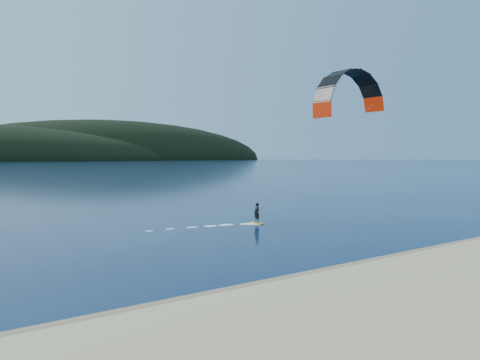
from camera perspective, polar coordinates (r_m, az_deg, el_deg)
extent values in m
plane|color=#08183D|center=(19.14, 12.56, -16.66)|extent=(1800.00, 1800.00, 0.00)
cube|color=#937655|center=(22.25, 3.74, -13.63)|extent=(220.00, 2.50, 0.10)
ellipsoid|color=black|center=(819.11, -15.46, 2.44)|extent=(600.00, 240.00, 140.00)
cube|color=gold|center=(43.03, 2.17, -5.50)|extent=(0.61, 1.58, 0.09)
imported|color=black|center=(42.89, 2.17, -4.20)|extent=(0.51, 0.73, 1.91)
cylinder|color=gray|center=(42.57, 8.28, 2.51)|extent=(0.02, 0.02, 12.39)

